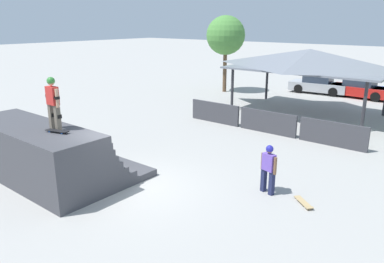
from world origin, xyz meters
name	(u,v)px	position (x,y,z in m)	size (l,w,h in m)	color
ground_plane	(129,188)	(0.00, 0.00, 0.00)	(160.00, 160.00, 0.00)	#A3A09B
quarter_pipe_ramp	(44,154)	(-2.86, -1.15, 0.82)	(5.69, 3.73, 1.86)	#424247
skater_on_deck	(53,100)	(-1.89, -1.18, 2.80)	(0.69, 0.24, 1.63)	#6B6051
skateboard_on_deck	(58,131)	(-1.51, -1.35, 1.92)	(0.81, 0.41, 0.09)	blue
bystander_walking	(269,165)	(3.58, 2.48, 0.91)	(0.61, 0.30, 1.55)	#1E2347
skateboard_on_ground	(304,203)	(4.78, 2.46, 0.06)	(0.78, 0.69, 0.09)	silver
barrier_fence	(268,122)	(0.45, 8.30, 0.52)	(9.02, 0.12, 1.05)	#3D3D42
pavilion_shelter	(310,60)	(0.19, 13.36, 3.03)	(8.68, 4.98, 3.62)	#2D2D33
tree_beside_pavilion	(226,36)	(-7.30, 16.01, 4.09)	(2.81, 2.81, 5.52)	brown
parked_car_silver	(319,85)	(-1.59, 19.88, 0.60)	(4.19, 2.07, 1.27)	#A8AAAF
parked_car_red	(360,89)	(1.30, 20.03, 0.60)	(4.19, 1.93, 1.27)	red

